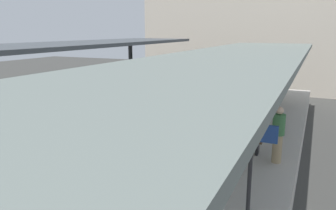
{
  "coord_description": "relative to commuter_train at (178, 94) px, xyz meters",
  "views": [
    {
      "loc": [
        6.27,
        -9.22,
        4.84
      ],
      "look_at": [
        0.41,
        3.75,
        1.62
      ],
      "focal_mm": 35.34,
      "sensor_mm": 36.0,
      "label": 1
    }
  ],
  "objects": [
    {
      "name": "ground_plane",
      "position": [
        0.0,
        -5.85,
        -1.73
      ],
      "size": [
        80.0,
        80.0,
        0.0
      ],
      "primitive_type": "plane",
      "color": "#383835"
    },
    {
      "name": "canopy_left",
      "position": [
        -3.8,
        -4.45,
        2.45
      ],
      "size": [
        4.18,
        21.0,
        3.3
      ],
      "color": "#333335",
      "rests_on": "platform_left"
    },
    {
      "name": "commuter_train",
      "position": [
        0.0,
        0.0,
        0.0
      ],
      "size": [
        2.78,
        11.33,
        3.1
      ],
      "color": "#2D5633",
      "rests_on": "track_ballast"
    },
    {
      "name": "passenger_near_bench",
      "position": [
        5.4,
        -5.32,
        0.15
      ],
      "size": [
        0.36,
        0.36,
        1.7
      ],
      "color": "#998460",
      "rests_on": "platform_right"
    },
    {
      "name": "track_ballast",
      "position": [
        0.0,
        -5.85,
        -1.63
      ],
      "size": [
        3.2,
        28.0,
        0.2
      ],
      "primitive_type": "cube",
      "color": "#59544C",
      "rests_on": "ground_plane"
    },
    {
      "name": "platform_right",
      "position": [
        3.8,
        -5.85,
        -1.23
      ],
      "size": [
        4.4,
        28.0,
        1.0
      ],
      "primitive_type": "cube",
      "color": "#ADA8A0",
      "rests_on": "ground_plane"
    },
    {
      "name": "canopy_right",
      "position": [
        3.8,
        -4.45,
        2.25
      ],
      "size": [
        4.18,
        21.0,
        3.09
      ],
      "color": "#333335",
      "rests_on": "platform_right"
    },
    {
      "name": "station_building_backdrop",
      "position": [
        1.2,
        14.15,
        3.77
      ],
      "size": [
        18.0,
        6.0,
        11.0
      ],
      "primitive_type": "cube",
      "color": "#A89E8E",
      "rests_on": "ground_plane"
    },
    {
      "name": "platform_sign",
      "position": [
        5.31,
        -9.24,
        0.9
      ],
      "size": [
        0.9,
        0.08,
        2.21
      ],
      "color": "#262628",
      "rests_on": "platform_right"
    },
    {
      "name": "platform_left",
      "position": [
        -3.8,
        -5.85,
        -1.23
      ],
      "size": [
        4.4,
        28.0,
        1.0
      ],
      "primitive_type": "cube",
      "color": "#ADA8A0",
      "rests_on": "ground_plane"
    },
    {
      "name": "litter_bin",
      "position": [
        2.12,
        -3.19,
        -0.33
      ],
      "size": [
        0.44,
        0.44,
        0.8
      ],
      "primitive_type": "cylinder",
      "color": "maroon",
      "rests_on": "platform_right"
    },
    {
      "name": "platform_bench",
      "position": [
        4.22,
        -4.8,
        -0.26
      ],
      "size": [
        1.4,
        0.41,
        0.86
      ],
      "color": "black",
      "rests_on": "platform_right"
    },
    {
      "name": "rail_far_side",
      "position": [
        0.72,
        -5.85,
        -1.46
      ],
      "size": [
        0.08,
        28.0,
        0.14
      ],
      "primitive_type": "cube",
      "color": "slate",
      "rests_on": "track_ballast"
    },
    {
      "name": "rail_near_side",
      "position": [
        -0.72,
        -5.85,
        -1.46
      ],
      "size": [
        0.08,
        28.0,
        0.14
      ],
      "primitive_type": "cube",
      "color": "slate",
      "rests_on": "track_ballast"
    }
  ]
}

